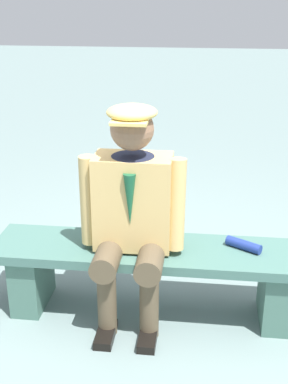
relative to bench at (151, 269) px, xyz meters
name	(u,v)px	position (x,y,z in m)	size (l,w,h in m)	color
ground_plane	(151,310)	(0.00, 0.00, -0.30)	(30.00, 30.00, 0.00)	slate
bench	(151,269)	(0.00, 0.00, 0.00)	(1.90, 0.44, 0.44)	#436A61
seated_man	(132,208)	(0.10, 0.05, 0.41)	(0.61, 0.55, 1.29)	tan
rolled_magazine	(244,245)	(-0.54, -0.04, 0.17)	(0.06, 0.06, 0.21)	navy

